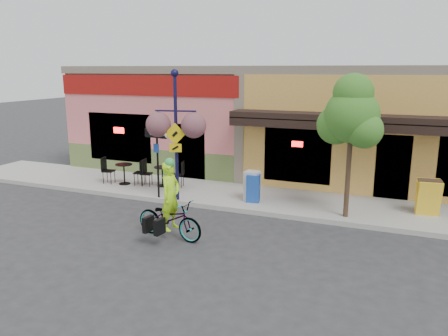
# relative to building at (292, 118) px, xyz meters

# --- Properties ---
(ground) EXTENTS (90.00, 90.00, 0.00)m
(ground) POSITION_rel_building_xyz_m (0.00, -7.50, -2.25)
(ground) COLOR #2D2D30
(ground) RESTS_ON ground
(sidewalk) EXTENTS (24.00, 3.00, 0.15)m
(sidewalk) POSITION_rel_building_xyz_m (0.00, -5.50, -2.17)
(sidewalk) COLOR #9E9B93
(sidewalk) RESTS_ON ground
(curb) EXTENTS (24.00, 0.12, 0.15)m
(curb) POSITION_rel_building_xyz_m (0.00, -6.95, -2.17)
(curb) COLOR #A8A59E
(curb) RESTS_ON ground
(building) EXTENTS (18.20, 8.20, 4.50)m
(building) POSITION_rel_building_xyz_m (0.00, 0.00, 0.00)
(building) COLOR #D6696C
(building) RESTS_ON ground
(bicycle) EXTENTS (2.07, 0.97, 1.05)m
(bicycle) POSITION_rel_building_xyz_m (-0.95, -9.58, -1.73)
(bicycle) COLOR maroon
(bicycle) RESTS_ON ground
(cyclist_rider) EXTENTS (0.52, 0.71, 1.81)m
(cyclist_rider) POSITION_rel_building_xyz_m (-0.90, -9.58, -1.34)
(cyclist_rider) COLOR #B4FF1A
(cyclist_rider) RESTS_ON ground
(lamp_post) EXTENTS (1.44, 0.80, 4.25)m
(lamp_post) POSITION_rel_building_xyz_m (-2.15, -6.85, 0.02)
(lamp_post) COLOR #14133C
(lamp_post) RESTS_ON sidewalk
(one_way_sign) EXTENTS (0.91, 0.31, 2.32)m
(one_way_sign) POSITION_rel_building_xyz_m (-2.87, -6.85, -0.94)
(one_way_sign) COLOR black
(one_way_sign) RESTS_ON sidewalk
(cafe_set_left) EXTENTS (1.79, 1.10, 1.01)m
(cafe_set_left) POSITION_rel_building_xyz_m (-4.94, -5.84, -1.60)
(cafe_set_left) COLOR black
(cafe_set_left) RESTS_ON sidewalk
(cafe_set_right) EXTENTS (1.75, 1.16, 0.96)m
(cafe_set_right) POSITION_rel_building_xyz_m (-3.46, -5.56, -1.62)
(cafe_set_right) COLOR black
(cafe_set_right) RESTS_ON sidewalk
(newspaper_box_blue) EXTENTS (0.45, 0.42, 0.91)m
(newspaper_box_blue) POSITION_rel_building_xyz_m (0.25, -6.14, -1.65)
(newspaper_box_blue) COLOR #1B45A3
(newspaper_box_blue) RESTS_ON sidewalk
(newspaper_box_grey) EXTENTS (0.49, 0.45, 0.98)m
(newspaper_box_grey) POSITION_rel_building_xyz_m (0.16, -6.00, -1.61)
(newspaper_box_grey) COLOR silver
(newspaper_box_grey) RESTS_ON sidewalk
(street_tree) EXTENTS (1.88, 1.88, 4.19)m
(street_tree) POSITION_rel_building_xyz_m (3.23, -6.53, -0.00)
(street_tree) COLOR #3D7A26
(street_tree) RESTS_ON sidewalk
(sandwich_board) EXTENTS (0.69, 0.54, 1.08)m
(sandwich_board) POSITION_rel_building_xyz_m (5.48, -5.65, -1.56)
(sandwich_board) COLOR yellow
(sandwich_board) RESTS_ON sidewalk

